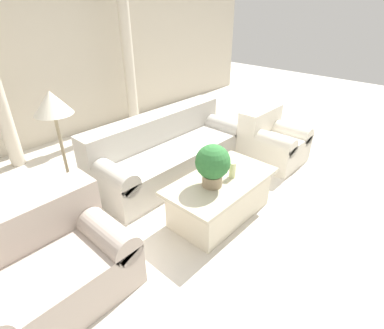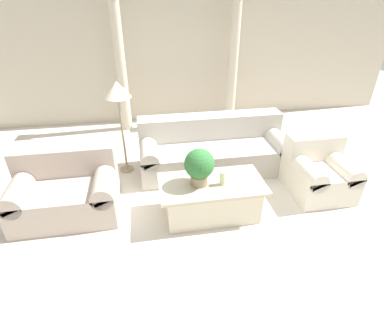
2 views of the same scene
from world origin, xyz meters
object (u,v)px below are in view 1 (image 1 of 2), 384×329
object	(u,v)px
coffee_table	(220,197)
armchair	(272,140)
potted_plant	(213,164)
loveseat	(43,265)
floor_lamp	(53,110)
sofa_long	(168,151)

from	to	relation	value
coffee_table	armchair	distance (m)	1.66
coffee_table	potted_plant	bearing A→B (deg)	178.50
loveseat	floor_lamp	distance (m)	1.49
sofa_long	loveseat	distance (m)	2.29
potted_plant	armchair	size ratio (longest dim) A/B	0.55
armchair	potted_plant	bearing A→B (deg)	-171.50
loveseat	potted_plant	world-z (taller)	potted_plant
sofa_long	coffee_table	bearing A→B (deg)	-104.24
loveseat	floor_lamp	world-z (taller)	floor_lamp
potted_plant	floor_lamp	world-z (taller)	floor_lamp
coffee_table	floor_lamp	world-z (taller)	floor_lamp
loveseat	floor_lamp	size ratio (longest dim) A/B	0.88
potted_plant	armchair	xyz separation A→B (m)	(1.80, 0.27, -0.42)
sofa_long	potted_plant	size ratio (longest dim) A/B	4.99
coffee_table	potted_plant	size ratio (longest dim) A/B	2.80
armchair	loveseat	bearing A→B (deg)	177.61
coffee_table	floor_lamp	bearing A→B (deg)	130.09
loveseat	armchair	xyz separation A→B (m)	(3.49, -0.15, -0.00)
coffee_table	loveseat	bearing A→B (deg)	167.24
potted_plant	floor_lamp	xyz separation A→B (m)	(-0.95, 1.32, 0.51)
coffee_table	floor_lamp	distance (m)	2.01
coffee_table	potted_plant	xyz separation A→B (m)	(-0.16, 0.00, 0.51)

